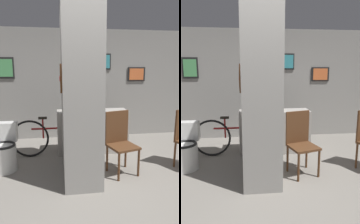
# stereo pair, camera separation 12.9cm
# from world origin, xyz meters

# --- Properties ---
(ground_plane) EXTENTS (14.00, 14.00, 0.00)m
(ground_plane) POSITION_xyz_m (0.00, 0.00, 0.00)
(ground_plane) COLOR slate
(wall_back) EXTENTS (8.00, 0.09, 2.60)m
(wall_back) POSITION_xyz_m (0.00, 2.63, 1.30)
(wall_back) COLOR gray
(wall_back) RESTS_ON ground_plane
(pillar_center) EXTENTS (0.57, 1.11, 2.60)m
(pillar_center) POSITION_xyz_m (-0.11, 0.56, 1.30)
(pillar_center) COLOR gray
(pillar_center) RESTS_ON ground_plane
(counter_shelf) EXTENTS (1.41, 0.44, 0.86)m
(counter_shelf) POSITION_xyz_m (0.24, 1.56, 0.43)
(counter_shelf) COLOR gray
(counter_shelf) RESTS_ON ground_plane
(toilet) EXTENTS (0.42, 0.58, 0.77)m
(toilet) POSITION_xyz_m (-1.36, 0.96, 0.32)
(toilet) COLOR silver
(toilet) RESTS_ON ground_plane
(chair_near_pillar) EXTENTS (0.52, 0.52, 1.01)m
(chair_near_pillar) POSITION_xyz_m (0.54, 0.59, 0.55)
(chair_near_pillar) COLOR #4C2D19
(chair_near_pillar) RESTS_ON ground_plane
(bicycle) EXTENTS (1.76, 0.42, 0.78)m
(bicycle) POSITION_xyz_m (-0.48, 1.43, 0.38)
(bicycle) COLOR black
(bicycle) RESTS_ON ground_plane
(bottle_tall) EXTENTS (0.08, 0.08, 0.29)m
(bottle_tall) POSITION_xyz_m (0.34, 1.53, 0.96)
(bottle_tall) COLOR silver
(bottle_tall) RESTS_ON counter_shelf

